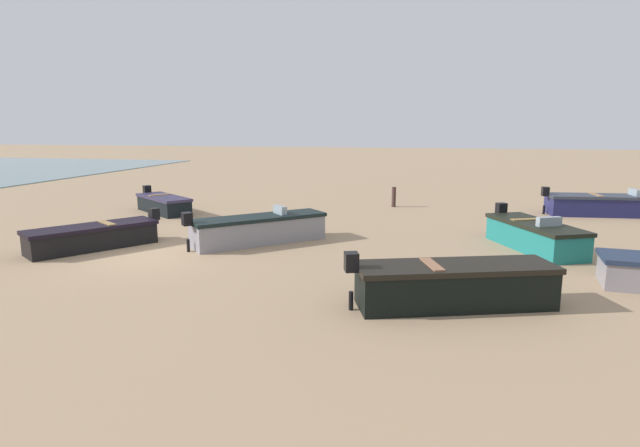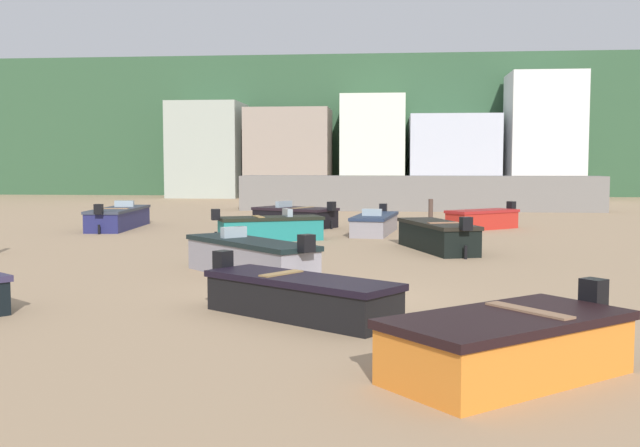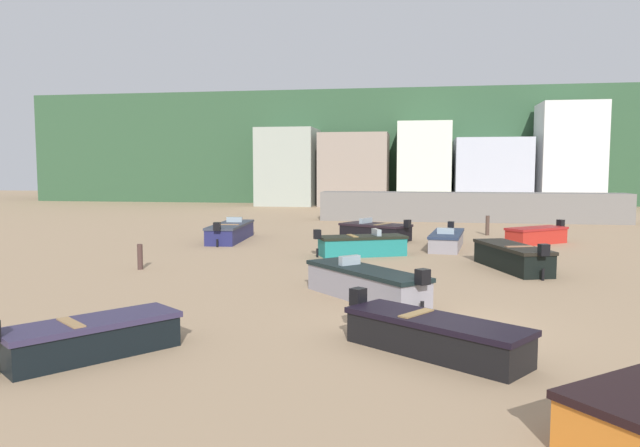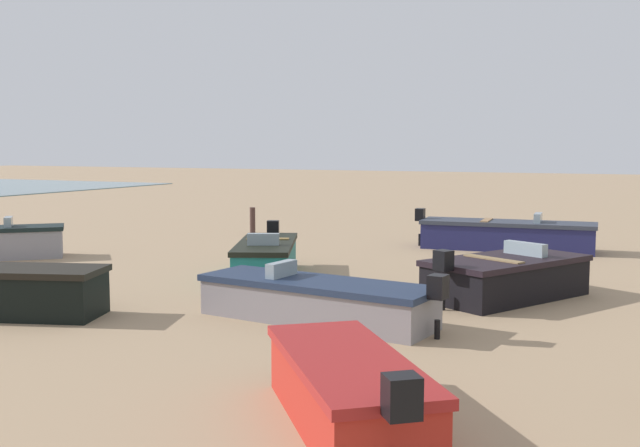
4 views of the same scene
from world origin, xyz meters
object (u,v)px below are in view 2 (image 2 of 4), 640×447
boat_red_0 (483,219)px  boat_black_3 (437,236)px  boat_navy_2 (119,218)px  boat_orange_7 (508,346)px  mooring_post_near_water (431,211)px  boat_black_9 (299,296)px  boat_grey_1 (375,224)px  boat_teal_5 (270,228)px  boat_black_6 (295,217)px  boat_grey_8 (250,258)px

boat_red_0 → boat_black_3: bearing=125.0°
boat_navy_2 → boat_orange_7: 25.62m
boat_red_0 → mooring_post_near_water: size_ratio=3.01×
boat_black_9 → boat_grey_1: bearing=-148.3°
boat_teal_5 → mooring_post_near_water: boat_teal_5 is taller
boat_black_3 → boat_orange_7: size_ratio=1.26×
boat_black_6 → boat_black_9: size_ratio=1.02×
boat_grey_1 → mooring_post_near_water: size_ratio=4.34×
boat_red_0 → mooring_post_near_water: (-2.05, 3.53, 0.14)m
boat_navy_2 → boat_black_9: 20.87m
boat_black_6 → boat_orange_7: boat_black_6 is taller
boat_black_3 → boat_black_9: bearing=-124.3°
boat_black_3 → boat_grey_8: boat_black_3 is taller
boat_red_0 → boat_grey_8: size_ratio=0.81×
boat_black_6 → boat_black_9: 19.82m
boat_red_0 → boat_black_6: (-8.22, 0.21, 0.02)m
boat_grey_1 → boat_black_6: (-3.62, 2.75, 0.05)m
boat_grey_1 → boat_black_9: bearing=93.8°
boat_black_6 → boat_grey_8: size_ratio=0.96×
boat_navy_2 → boat_teal_5: size_ratio=1.38×
boat_orange_7 → mooring_post_near_water: 26.58m
boat_grey_1 → boat_navy_2: bearing=0.6°
boat_red_0 → boat_teal_5: boat_teal_5 is taller
boat_navy_2 → boat_black_6: 7.74m
boat_black_6 → boat_navy_2: bearing=128.7°
boat_black_9 → mooring_post_near_water: bearing=-153.7°
boat_black_3 → boat_grey_8: (-5.01, -6.11, -0.01)m
boat_red_0 → boat_navy_2: 15.87m
boat_black_3 → boat_orange_7: (0.05, -14.64, -0.04)m
boat_navy_2 → boat_black_3: boat_black_3 is taller
boat_grey_1 → boat_grey_8: size_ratio=1.17×
boat_grey_1 → mooring_post_near_water: 6.58m
boat_grey_1 → boat_black_9: (-1.00, -16.89, -0.00)m
boat_navy_2 → boat_grey_1: bearing=-11.0°
boat_navy_2 → boat_black_6: boat_navy_2 is taller
boat_navy_2 → boat_black_9: boat_navy_2 is taller
boat_red_0 → boat_black_6: size_ratio=0.84×
boat_red_0 → boat_navy_2: (-15.82, -1.23, 0.03)m
boat_orange_7 → boat_grey_8: (-5.07, 8.53, 0.04)m
boat_navy_2 → boat_orange_7: size_ratio=1.54×
boat_grey_1 → boat_grey_8: bearing=83.8°
boat_teal_5 → boat_black_9: (2.79, -13.73, -0.06)m
boat_teal_5 → boat_black_6: 5.91m
boat_black_9 → boat_black_6: bearing=-137.3°
boat_grey_1 → boat_teal_5: (-3.79, -3.16, 0.06)m
boat_navy_2 → boat_black_6: size_ratio=1.40×
boat_black_3 → boat_black_9: 11.47m
boat_teal_5 → mooring_post_near_water: (6.33, 9.22, 0.11)m
boat_grey_8 → mooring_post_near_water: size_ratio=3.71×
boat_grey_8 → boat_black_9: size_ratio=1.06×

